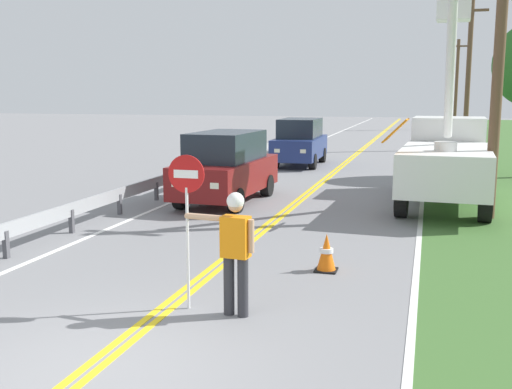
{
  "coord_description": "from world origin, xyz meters",
  "views": [
    {
      "loc": [
        3.71,
        -5.85,
        3.2
      ],
      "look_at": [
        0.41,
        5.68,
        1.2
      ],
      "focal_mm": 42.39,
      "sensor_mm": 36.0,
      "label": 1
    }
  ],
  "objects_px": {
    "oncoming_suv_second": "(300,142)",
    "traffic_cone_lead": "(326,253)",
    "oncoming_suv_nearest": "(226,167)",
    "utility_pole_mid": "(468,73)",
    "utility_bucket_truck": "(447,155)",
    "flagger_worker": "(235,246)",
    "utility_pole_far": "(457,83)",
    "utility_pole_near": "(499,57)",
    "stop_sign_paddle": "(187,197)"
  },
  "relations": [
    {
      "from": "oncoming_suv_second",
      "to": "utility_pole_far",
      "type": "height_order",
      "value": "utility_pole_far"
    },
    {
      "from": "stop_sign_paddle",
      "to": "oncoming_suv_nearest",
      "type": "relative_size",
      "value": 0.5
    },
    {
      "from": "utility_bucket_truck",
      "to": "oncoming_suv_nearest",
      "type": "bearing_deg",
      "value": -165.32
    },
    {
      "from": "utility_bucket_truck",
      "to": "utility_pole_near",
      "type": "distance_m",
      "value": 3.49
    },
    {
      "from": "flagger_worker",
      "to": "oncoming_suv_nearest",
      "type": "bearing_deg",
      "value": 109.52
    },
    {
      "from": "oncoming_suv_nearest",
      "to": "utility_pole_near",
      "type": "distance_m",
      "value": 7.96
    },
    {
      "from": "utility_bucket_truck",
      "to": "traffic_cone_lead",
      "type": "xyz_separation_m",
      "value": [
        -2.22,
        -7.88,
        -1.1
      ]
    },
    {
      "from": "oncoming_suv_second",
      "to": "flagger_worker",
      "type": "bearing_deg",
      "value": -80.96
    },
    {
      "from": "utility_pole_mid",
      "to": "traffic_cone_lead",
      "type": "xyz_separation_m",
      "value": [
        -3.69,
        -26.23,
        -4.04
      ]
    },
    {
      "from": "flagger_worker",
      "to": "traffic_cone_lead",
      "type": "height_order",
      "value": "flagger_worker"
    },
    {
      "from": "oncoming_suv_nearest",
      "to": "utility_pole_far",
      "type": "xyz_separation_m",
      "value": [
        7.92,
        41.07,
        3.11
      ]
    },
    {
      "from": "stop_sign_paddle",
      "to": "oncoming_suv_nearest",
      "type": "distance_m",
      "value": 9.1
    },
    {
      "from": "flagger_worker",
      "to": "utility_pole_mid",
      "type": "distance_m",
      "value": 29.37
    },
    {
      "from": "utility_bucket_truck",
      "to": "utility_pole_mid",
      "type": "bearing_deg",
      "value": 85.43
    },
    {
      "from": "utility_pole_near",
      "to": "utility_pole_mid",
      "type": "height_order",
      "value": "utility_pole_mid"
    },
    {
      "from": "utility_bucket_truck",
      "to": "flagger_worker",
      "type": "bearing_deg",
      "value": -106.65
    },
    {
      "from": "utility_bucket_truck",
      "to": "stop_sign_paddle",
      "type": "bearing_deg",
      "value": -110.55
    },
    {
      "from": "oncoming_suv_second",
      "to": "utility_bucket_truck",
      "type": "bearing_deg",
      "value": -53.58
    },
    {
      "from": "utility_bucket_truck",
      "to": "traffic_cone_lead",
      "type": "relative_size",
      "value": 9.85
    },
    {
      "from": "utility_pole_near",
      "to": "oncoming_suv_nearest",
      "type": "bearing_deg",
      "value": 177.44
    },
    {
      "from": "utility_bucket_truck",
      "to": "oncoming_suv_nearest",
      "type": "height_order",
      "value": "utility_bucket_truck"
    },
    {
      "from": "utility_pole_far",
      "to": "flagger_worker",
      "type": "bearing_deg",
      "value": -95.48
    },
    {
      "from": "oncoming_suv_nearest",
      "to": "utility_pole_mid",
      "type": "height_order",
      "value": "utility_pole_mid"
    },
    {
      "from": "utility_pole_mid",
      "to": "utility_pole_near",
      "type": "bearing_deg",
      "value": -91.1
    },
    {
      "from": "oncoming_suv_second",
      "to": "utility_pole_mid",
      "type": "distance_m",
      "value": 13.02
    },
    {
      "from": "flagger_worker",
      "to": "stop_sign_paddle",
      "type": "xyz_separation_m",
      "value": [
        -0.77,
        0.08,
        0.66
      ]
    },
    {
      "from": "oncoming_suv_second",
      "to": "traffic_cone_lead",
      "type": "height_order",
      "value": "oncoming_suv_second"
    },
    {
      "from": "utility_pole_far",
      "to": "traffic_cone_lead",
      "type": "bearing_deg",
      "value": -94.68
    },
    {
      "from": "utility_pole_near",
      "to": "utility_pole_far",
      "type": "distance_m",
      "value": 41.41
    },
    {
      "from": "utility_bucket_truck",
      "to": "utility_pole_near",
      "type": "relative_size",
      "value": 0.88
    },
    {
      "from": "utility_bucket_truck",
      "to": "oncoming_suv_second",
      "type": "height_order",
      "value": "utility_bucket_truck"
    },
    {
      "from": "utility_bucket_truck",
      "to": "oncoming_suv_second",
      "type": "bearing_deg",
      "value": 126.42
    },
    {
      "from": "flagger_worker",
      "to": "oncoming_suv_nearest",
      "type": "distance_m",
      "value": 9.37
    },
    {
      "from": "utility_pole_mid",
      "to": "oncoming_suv_second",
      "type": "bearing_deg",
      "value": -127.06
    },
    {
      "from": "oncoming_suv_second",
      "to": "utility_pole_near",
      "type": "bearing_deg",
      "value": -54.97
    },
    {
      "from": "oncoming_suv_nearest",
      "to": "oncoming_suv_second",
      "type": "relative_size",
      "value": 1.0
    },
    {
      "from": "utility_bucket_truck",
      "to": "utility_pole_near",
      "type": "xyz_separation_m",
      "value": [
        1.08,
        -1.97,
        2.68
      ]
    },
    {
      "from": "stop_sign_paddle",
      "to": "oncoming_suv_nearest",
      "type": "xyz_separation_m",
      "value": [
        -2.37,
        8.76,
        -0.65
      ]
    },
    {
      "from": "oncoming_suv_nearest",
      "to": "traffic_cone_lead",
      "type": "bearing_deg",
      "value": -57.08
    },
    {
      "from": "utility_bucket_truck",
      "to": "oncoming_suv_nearest",
      "type": "xyz_separation_m",
      "value": [
        -6.26,
        -1.64,
        -0.37
      ]
    },
    {
      "from": "oncoming_suv_nearest",
      "to": "utility_pole_far",
      "type": "distance_m",
      "value": 41.94
    },
    {
      "from": "utility_pole_near",
      "to": "traffic_cone_lead",
      "type": "distance_m",
      "value": 7.75
    },
    {
      "from": "oncoming_suv_nearest",
      "to": "utility_pole_near",
      "type": "bearing_deg",
      "value": -2.56
    },
    {
      "from": "flagger_worker",
      "to": "utility_pole_near",
      "type": "distance_m",
      "value": 9.97
    },
    {
      "from": "utility_pole_mid",
      "to": "oncoming_suv_nearest",
      "type": "bearing_deg",
      "value": -111.15
    },
    {
      "from": "utility_bucket_truck",
      "to": "traffic_cone_lead",
      "type": "height_order",
      "value": "utility_bucket_truck"
    },
    {
      "from": "stop_sign_paddle",
      "to": "traffic_cone_lead",
      "type": "relative_size",
      "value": 3.33
    },
    {
      "from": "oncoming_suv_second",
      "to": "oncoming_suv_nearest",
      "type": "bearing_deg",
      "value": -90.83
    },
    {
      "from": "utility_pole_far",
      "to": "utility_pole_mid",
      "type": "bearing_deg",
      "value": -90.5
    },
    {
      "from": "flagger_worker",
      "to": "traffic_cone_lead",
      "type": "distance_m",
      "value": 2.84
    }
  ]
}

